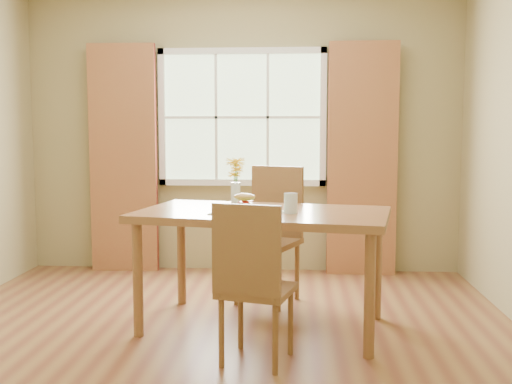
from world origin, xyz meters
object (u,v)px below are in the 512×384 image
object	(u,v)px
dining_table	(263,223)
croissant_sandwich	(244,202)
chair_far	(272,227)
water_glass	(291,204)
flower_vase	(236,176)
chair_near	(252,277)

from	to	relation	value
dining_table	croissant_sandwich	bearing A→B (deg)	-132.37
chair_far	water_glass	world-z (taller)	chair_far
dining_table	chair_far	bearing A→B (deg)	97.83
flower_vase	chair_near	bearing A→B (deg)	-78.69
croissant_sandwich	water_glass	xyz separation A→B (m)	(0.31, -0.02, -0.01)
croissant_sandwich	flower_vase	distance (m)	0.40
chair_near	water_glass	bearing A→B (deg)	84.73
dining_table	chair_far	xyz separation A→B (m)	(0.04, 0.71, -0.14)
chair_far	water_glass	distance (m)	0.88
dining_table	flower_vase	size ratio (longest dim) A/B	5.19
chair_near	chair_far	size ratio (longest dim) A/B	0.89
chair_far	croissant_sandwich	size ratio (longest dim) A/B	6.50
flower_vase	dining_table	bearing A→B (deg)	-50.96
dining_table	chair_near	distance (m)	0.73
chair_far	croissant_sandwich	world-z (taller)	chair_far
dining_table	flower_vase	bearing A→B (deg)	139.81
water_glass	flower_vase	distance (m)	0.58
dining_table	flower_vase	distance (m)	0.46
dining_table	water_glass	size ratio (longest dim) A/B	13.55
chair_far	flower_vase	bearing A→B (deg)	-96.85
flower_vase	croissant_sandwich	bearing A→B (deg)	-75.00
chair_far	water_glass	xyz separation A→B (m)	(0.16, -0.82, 0.29)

